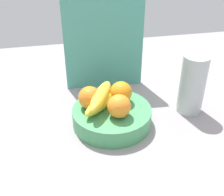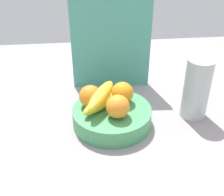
{
  "view_description": "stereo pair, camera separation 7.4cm",
  "coord_description": "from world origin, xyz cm",
  "px_view_note": "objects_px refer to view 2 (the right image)",
  "views": [
    {
      "loc": [
        -18.52,
        -70.63,
        54.82
      ],
      "look_at": [
        -3.57,
        -0.22,
        9.48
      ],
      "focal_mm": 46.41,
      "sensor_mm": 36.0,
      "label": 1
    },
    {
      "loc": [
        -11.17,
        -71.8,
        54.82
      ],
      "look_at": [
        -3.57,
        -0.22,
        9.48
      ],
      "focal_mm": 46.41,
      "sensor_mm": 36.0,
      "label": 2
    }
  ],
  "objects_px": {
    "orange_center": "(90,96)",
    "thermos_tumbler": "(197,89)",
    "fruit_bowl": "(112,117)",
    "cutting_board": "(111,40)",
    "orange_front_left": "(118,107)",
    "banana_bunch": "(102,98)",
    "orange_front_right": "(122,93)"
  },
  "relations": [
    {
      "from": "fruit_bowl",
      "to": "banana_bunch",
      "type": "xyz_separation_m",
      "value": [
        -0.03,
        0.02,
        0.06
      ]
    },
    {
      "from": "orange_front_right",
      "to": "orange_center",
      "type": "relative_size",
      "value": 1.0
    },
    {
      "from": "orange_front_right",
      "to": "thermos_tumbler",
      "type": "distance_m",
      "value": 0.23
    },
    {
      "from": "fruit_bowl",
      "to": "orange_center",
      "type": "height_order",
      "value": "orange_center"
    },
    {
      "from": "fruit_bowl",
      "to": "cutting_board",
      "type": "height_order",
      "value": "cutting_board"
    },
    {
      "from": "orange_center",
      "to": "orange_front_left",
      "type": "bearing_deg",
      "value": -40.01
    },
    {
      "from": "banana_bunch",
      "to": "thermos_tumbler",
      "type": "distance_m",
      "value": 0.29
    },
    {
      "from": "orange_front_left",
      "to": "orange_center",
      "type": "bearing_deg",
      "value": 139.99
    },
    {
      "from": "cutting_board",
      "to": "thermos_tumbler",
      "type": "relative_size",
      "value": 1.84
    },
    {
      "from": "fruit_bowl",
      "to": "banana_bunch",
      "type": "height_order",
      "value": "banana_bunch"
    },
    {
      "from": "thermos_tumbler",
      "to": "banana_bunch",
      "type": "bearing_deg",
      "value": -179.15
    },
    {
      "from": "thermos_tumbler",
      "to": "fruit_bowl",
      "type": "bearing_deg",
      "value": -175.59
    },
    {
      "from": "orange_front_right",
      "to": "banana_bunch",
      "type": "distance_m",
      "value": 0.07
    },
    {
      "from": "fruit_bowl",
      "to": "orange_front_left",
      "type": "xyz_separation_m",
      "value": [
        0.01,
        -0.04,
        0.06
      ]
    },
    {
      "from": "fruit_bowl",
      "to": "cutting_board",
      "type": "distance_m",
      "value": 0.29
    },
    {
      "from": "banana_bunch",
      "to": "thermos_tumbler",
      "type": "relative_size",
      "value": 0.87
    },
    {
      "from": "orange_center",
      "to": "thermos_tumbler",
      "type": "distance_m",
      "value": 0.33
    },
    {
      "from": "cutting_board",
      "to": "orange_front_right",
      "type": "bearing_deg",
      "value": -83.09
    },
    {
      "from": "orange_front_left",
      "to": "orange_front_right",
      "type": "distance_m",
      "value": 0.08
    },
    {
      "from": "banana_bunch",
      "to": "cutting_board",
      "type": "height_order",
      "value": "cutting_board"
    },
    {
      "from": "orange_front_right",
      "to": "banana_bunch",
      "type": "xyz_separation_m",
      "value": [
        -0.06,
        -0.02,
        -0.0
      ]
    },
    {
      "from": "cutting_board",
      "to": "thermos_tumbler",
      "type": "bearing_deg",
      "value": -39.42
    },
    {
      "from": "orange_front_left",
      "to": "orange_center",
      "type": "relative_size",
      "value": 1.0
    },
    {
      "from": "fruit_bowl",
      "to": "orange_front_right",
      "type": "bearing_deg",
      "value": 45.17
    },
    {
      "from": "fruit_bowl",
      "to": "orange_front_right",
      "type": "relative_size",
      "value": 3.51
    },
    {
      "from": "fruit_bowl",
      "to": "orange_front_left",
      "type": "height_order",
      "value": "orange_front_left"
    },
    {
      "from": "orange_front_left",
      "to": "orange_front_right",
      "type": "bearing_deg",
      "value": 73.09
    },
    {
      "from": "orange_front_left",
      "to": "thermos_tumbler",
      "type": "height_order",
      "value": "thermos_tumbler"
    },
    {
      "from": "fruit_bowl",
      "to": "orange_front_left",
      "type": "distance_m",
      "value": 0.07
    },
    {
      "from": "orange_center",
      "to": "thermos_tumbler",
      "type": "bearing_deg",
      "value": -0.84
    },
    {
      "from": "banana_bunch",
      "to": "cutting_board",
      "type": "bearing_deg",
      "value": 77.58
    },
    {
      "from": "orange_front_left",
      "to": "banana_bunch",
      "type": "bearing_deg",
      "value": 126.93
    }
  ]
}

